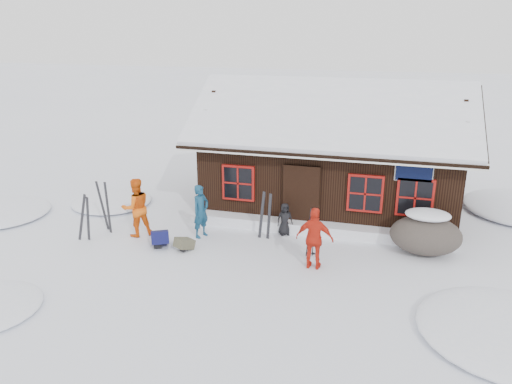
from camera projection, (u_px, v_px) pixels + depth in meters
The scene contains 15 objects.
ground at pixel (251, 260), 13.53m from camera, with size 120.00×120.00×0.00m, color white.
mountain_hut at pixel (332, 161), 17.20m from camera, with size 8.90×6.09×4.42m.
snow_drift at pixel (319, 228), 15.15m from camera, with size 7.60×0.60×0.35m, color white.
snow_mounds at pixel (322, 239), 14.82m from camera, with size 20.60×13.20×0.48m.
skier_teal at pixel (201, 211), 14.76m from camera, with size 0.59×0.39×1.61m, color navy.
skier_orange_left at pixel (136, 207), 14.82m from camera, with size 0.87×0.68×1.79m, color orange.
skier_orange_right at pixel (315, 239), 12.81m from camera, with size 0.98×0.41×1.67m, color red.
skier_crouched at pixel (285, 219), 14.99m from camera, with size 0.49×0.32×1.00m, color black.
boulder at pixel (426, 234), 13.74m from camera, with size 1.94×1.45×1.14m.
ski_pair_left at pixel (85, 218), 14.49m from camera, with size 0.60×0.25×1.49m.
ski_pair_mid at pixel (105, 207), 15.23m from camera, with size 0.55×0.26×1.61m.
ski_pair_right at pixel (265, 217), 14.64m from camera, with size 0.45×0.17×1.51m.
ski_poles at pixel (311, 234), 13.53m from camera, with size 0.25×0.13×1.42m.
backpack_blue at pixel (160, 240), 14.32m from camera, with size 0.49×0.65×0.36m, color #0F1143.
backpack_olive at pixel (184, 246), 14.07m from camera, with size 0.38×0.50×0.27m, color #4E4B37.
Camera 1 is at (3.36, -11.76, 6.06)m, focal length 35.00 mm.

